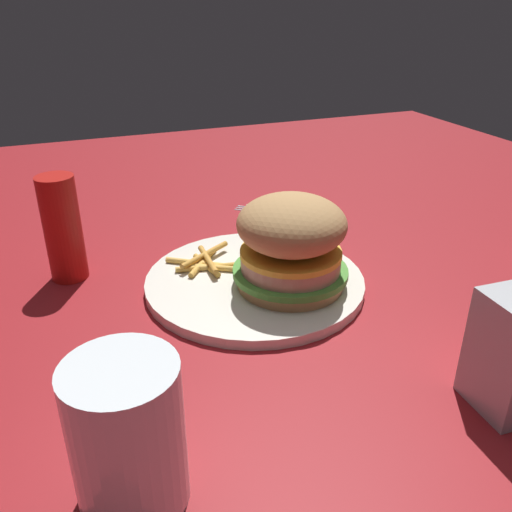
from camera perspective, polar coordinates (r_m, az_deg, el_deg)
The scene contains 8 objects.
ground_plane at distance 0.64m, azimuth 0.58°, elevation -3.07°, with size 1.60×1.60×0.00m, color maroon.
plate at distance 0.63m, azimuth 0.00°, elevation -2.91°, with size 0.26×0.26×0.01m, color silver.
sandwich at distance 0.60m, azimuth 3.76°, elevation 1.47°, with size 0.13×0.13×0.11m.
fries_pile at distance 0.66m, azimuth -5.46°, elevation -0.71°, with size 0.08×0.08×0.01m.
napkin at distance 0.85m, azimuth 3.42°, elevation 4.57°, with size 0.11×0.11×0.00m, color white.
fork at distance 0.85m, azimuth 3.32°, elevation 4.74°, with size 0.12×0.15×0.00m.
drink_glass at distance 0.38m, azimuth -13.42°, elevation -18.73°, with size 0.08×0.08×0.11m.
ketchup_bottle at distance 0.67m, azimuth -19.89°, elevation 2.76°, with size 0.04×0.04×0.13m, color #B21914.
Camera 1 is at (0.52, -0.21, 0.32)m, focal length 37.57 mm.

